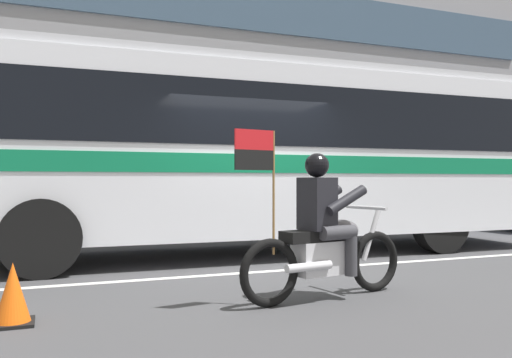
# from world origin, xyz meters

# --- Properties ---
(ground_plane) EXTENTS (60.00, 60.00, 0.00)m
(ground_plane) POSITION_xyz_m (0.00, 0.00, 0.00)
(ground_plane) COLOR #3D3D3F
(sidewalk_curb) EXTENTS (28.00, 3.80, 0.15)m
(sidewalk_curb) POSITION_xyz_m (0.00, 5.10, 0.07)
(sidewalk_curb) COLOR gray
(sidewalk_curb) RESTS_ON ground_plane
(lane_center_stripe) EXTENTS (26.60, 0.14, 0.01)m
(lane_center_stripe) POSITION_xyz_m (0.00, -0.60, 0.00)
(lane_center_stripe) COLOR silver
(lane_center_stripe) RESTS_ON ground_plane
(office_building_facade) EXTENTS (28.00, 0.89, 9.09)m
(office_building_facade) POSITION_xyz_m (0.00, 7.38, 4.56)
(office_building_facade) COLOR gray
(office_building_facade) RESTS_ON ground_plane
(transit_bus) EXTENTS (11.20, 2.81, 3.22)m
(transit_bus) POSITION_xyz_m (0.52, 1.19, 1.88)
(transit_bus) COLOR silver
(transit_bus) RESTS_ON ground_plane
(motorcycle_with_rider) EXTENTS (2.17, 0.73, 1.78)m
(motorcycle_with_rider) POSITION_xyz_m (-0.09, -2.40, 0.67)
(motorcycle_with_rider) COLOR black
(motorcycle_with_rider) RESTS_ON ground_plane
(traffic_cone) EXTENTS (0.36, 0.36, 0.55)m
(traffic_cone) POSITION_xyz_m (-3.14, -2.29, 0.26)
(traffic_cone) COLOR #EA590F
(traffic_cone) RESTS_ON ground_plane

